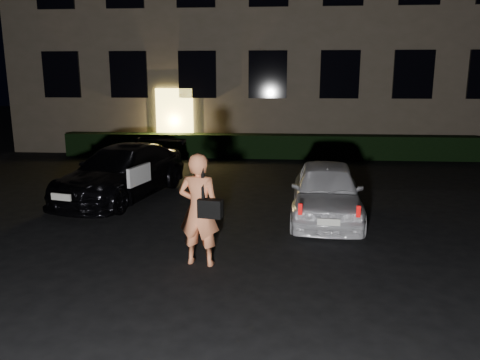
{
  "coord_description": "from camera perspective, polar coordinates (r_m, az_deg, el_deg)",
  "views": [
    {
      "loc": [
        0.37,
        -6.59,
        2.91
      ],
      "look_at": [
        -0.31,
        2.0,
        1.01
      ],
      "focal_mm": 35.0,
      "sensor_mm": 36.0,
      "label": 1
    }
  ],
  "objects": [
    {
      "name": "ground",
      "position": [
        7.22,
        1.21,
        -11.36
      ],
      "size": [
        80.0,
        80.0,
        0.0
      ],
      "primitive_type": "plane",
      "color": "black",
      "rests_on": "ground"
    },
    {
      "name": "building",
      "position": [
        21.8,
        3.74,
        20.55
      ],
      "size": [
        20.0,
        8.11,
        12.0
      ],
      "color": "brown",
      "rests_on": "ground"
    },
    {
      "name": "hedge",
      "position": [
        17.28,
        3.26,
        4.14
      ],
      "size": [
        15.0,
        0.7,
        0.85
      ],
      "primitive_type": "cube",
      "color": "black",
      "rests_on": "ground"
    },
    {
      "name": "sedan",
      "position": [
        11.84,
        -14.17,
        0.95
      ],
      "size": [
        2.75,
        4.64,
        1.26
      ],
      "rotation": [
        0.0,
        0.0,
        -0.24
      ],
      "color": "black",
      "rests_on": "ground"
    },
    {
      "name": "hatch",
      "position": [
        9.9,
        10.46,
        -1.29
      ],
      "size": [
        1.66,
        3.6,
        1.19
      ],
      "rotation": [
        0.0,
        0.0,
        -0.07
      ],
      "color": "white",
      "rests_on": "ground"
    },
    {
      "name": "man",
      "position": [
        7.31,
        -4.98,
        -3.59
      ],
      "size": [
        0.75,
        0.53,
        1.79
      ],
      "rotation": [
        0.0,
        0.0,
        2.98
      ],
      "color": "#F68957",
      "rests_on": "ground"
    }
  ]
}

